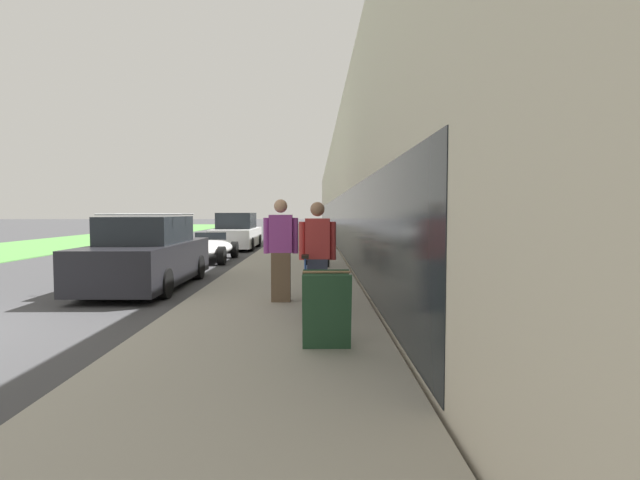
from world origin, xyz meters
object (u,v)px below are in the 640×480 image
person_rider (317,256)px  cruiser_bike_nearest (324,260)px  cruiser_bike_farthest (319,247)px  vintage_roadster_curbside (207,249)px  parked_sedan_far (237,233)px  cruiser_bike_middle (328,253)px  tandem_bicycle (306,283)px  bike_rack_hoop (318,259)px  sandwich_board_sign (326,309)px  parked_sedan_curbside (147,255)px  person_bystander (281,250)px

person_rider → cruiser_bike_nearest: size_ratio=1.00×
cruiser_bike_nearest → cruiser_bike_farthest: 4.46m
vintage_roadster_curbside → parked_sedan_far: parked_sedan_far is taller
cruiser_bike_farthest → vintage_roadster_curbside: 3.83m
person_rider → cruiser_bike_middle: size_ratio=1.04×
tandem_bicycle → parked_sedan_far: (-3.42, 14.45, 0.23)m
bike_rack_hoop → sandwich_board_sign: sandwich_board_sign is taller
bike_rack_hoop → parked_sedan_curbside: bearing=-177.5°
parked_sedan_curbside → cruiser_bike_farthest: bearing=57.3°
person_bystander → cruiser_bike_farthest: size_ratio=0.99×
tandem_bicycle → person_rider: 0.64m
tandem_bicycle → vintage_roadster_curbside: bearing=111.9°
person_bystander → sandwich_board_sign: 3.12m
cruiser_bike_nearest → sandwich_board_sign: bearing=-90.8°
cruiser_bike_middle → sandwich_board_sign: 8.95m
person_rider → person_bystander: size_ratio=0.96×
bike_rack_hoop → vintage_roadster_curbside: vintage_roadster_curbside is taller
cruiser_bike_farthest → parked_sedan_curbside: parked_sedan_curbside is taller
tandem_bicycle → vintage_roadster_curbside: size_ratio=0.66×
tandem_bicycle → person_bystander: bearing=132.9°
tandem_bicycle → parked_sedan_far: 14.85m
person_bystander → parked_sedan_far: person_bystander is taller
sandwich_board_sign → parked_sedan_curbside: (-3.87, 5.31, 0.17)m
tandem_bicycle → person_bystander: 0.84m
person_bystander → parked_sedan_far: bearing=102.0°
tandem_bicycle → person_bystander: size_ratio=1.60×
bike_rack_hoop → cruiser_bike_farthest: 5.85m
cruiser_bike_middle → cruiser_bike_farthest: bearing=96.1°
person_bystander → sandwich_board_sign: size_ratio=2.01×
person_bystander → vintage_roadster_curbside: (-3.10, 8.32, -0.60)m
vintage_roadster_curbside → person_bystander: bearing=-69.6°
vintage_roadster_curbside → bike_rack_hoop: bearing=-57.3°
vintage_roadster_curbside → parked_sedan_far: size_ratio=0.93×
person_bystander → parked_sedan_far: 14.28m
tandem_bicycle → person_rider: bearing=-63.0°
bike_rack_hoop → cruiser_bike_middle: size_ratio=0.50×
cruiser_bike_farthest → vintage_roadster_curbside: bearing=179.9°
person_rider → parked_sedan_far: (-3.61, 14.82, -0.25)m
person_rider → vintage_roadster_curbside: (-3.74, 9.18, -0.57)m
bike_rack_hoop → cruiser_bike_nearest: 1.40m
bike_rack_hoop → parked_sedan_far: (-3.63, 11.50, 0.12)m
person_bystander → person_rider: bearing=-53.2°
cruiser_bike_nearest → cruiser_bike_farthest: size_ratio=0.95×
person_rider → person_bystander: bearing=126.8°
cruiser_bike_middle → sandwich_board_sign: bearing=-91.6°
cruiser_bike_middle → vintage_roadster_curbside: vintage_roadster_curbside is taller
cruiser_bike_middle → sandwich_board_sign: (-0.25, -8.95, 0.10)m
person_bystander → cruiser_bike_middle: size_ratio=1.08×
cruiser_bike_nearest → cruiser_bike_farthest: cruiser_bike_farthest is taller
vintage_roadster_curbside → tandem_bicycle: bearing=-68.1°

